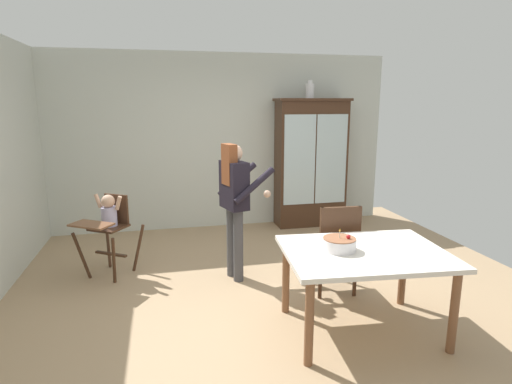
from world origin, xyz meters
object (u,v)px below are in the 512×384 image
china_cabinet (311,163)px  high_chair_with_toddler (109,220)px  ceramic_vase (310,90)px  birthday_cake (339,244)px  dining_chair_far_side (336,243)px  adult_person (235,195)px  dining_table (364,261)px

china_cabinet → high_chair_with_toddler: size_ratio=2.13×
china_cabinet → ceramic_vase: bearing=175.3°
birthday_cake → dining_chair_far_side: dining_chair_far_side is taller
high_chair_with_toddler → dining_chair_far_side: 2.54m
china_cabinet → high_chair_with_toddler: bearing=-154.0°
adult_person → ceramic_vase: bearing=-55.7°
adult_person → china_cabinet: bearing=-56.6°
ceramic_vase → adult_person: (-1.51, -1.85, -1.17)m
high_chair_with_toddler → dining_chair_far_side: size_ratio=0.99×
birthday_cake → dining_chair_far_side: 0.76m
birthday_cake → high_chair_with_toddler: bearing=140.2°
china_cabinet → birthday_cake: 3.28m
birthday_cake → ceramic_vase: bearing=74.9°
adult_person → dining_chair_far_side: bearing=-140.3°
ceramic_vase → high_chair_with_toddler: ceramic_vase is taller
ceramic_vase → dining_table: size_ratio=0.19×
adult_person → birthday_cake: bearing=-169.4°
adult_person → birthday_cake: size_ratio=5.47×
high_chair_with_toddler → dining_table: 2.86m
dining_table → birthday_cake: bearing=165.4°
dining_chair_far_side → birthday_cake: bearing=71.4°
high_chair_with_toddler → adult_person: 1.48m
china_cabinet → dining_table: 3.29m
ceramic_vase → dining_table: (-0.64, -3.20, -1.49)m
adult_person → birthday_cake: adult_person is taller
high_chair_with_toddler → dining_table: size_ratio=0.66×
ceramic_vase → birthday_cake: bearing=-105.1°
ceramic_vase → dining_chair_far_side: (-0.58, -2.48, -1.58)m
dining_table → dining_chair_far_side: 0.73m
ceramic_vase → high_chair_with_toddler: bearing=-153.5°
dining_table → dining_chair_far_side: size_ratio=1.49×
birthday_cake → adult_person: bearing=117.1°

